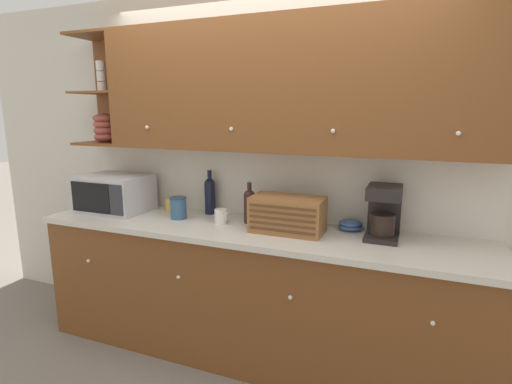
{
  "coord_description": "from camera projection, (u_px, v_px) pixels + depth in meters",
  "views": [
    {
      "loc": [
        1.02,
        -2.73,
        1.74
      ],
      "look_at": [
        0.0,
        -0.22,
        1.18
      ],
      "focal_mm": 28.0,
      "sensor_mm": 36.0,
      "label": 1
    }
  ],
  "objects": [
    {
      "name": "bowl_stack_on_counter",
      "position": [
        350.0,
        225.0,
        2.67
      ],
      "size": [
        0.16,
        0.16,
        0.07
      ],
      "color": "#3D5B93",
      "rests_on": "counter_unit"
    },
    {
      "name": "backsplash_panel",
      "position": [
        267.0,
        183.0,
        2.95
      ],
      "size": [
        3.09,
        0.01,
        0.51
      ],
      "color": "silver",
      "rests_on": "counter_unit"
    },
    {
      "name": "mug",
      "position": [
        171.0,
        204.0,
        3.17
      ],
      "size": [
        0.09,
        0.08,
        0.1
      ],
      "color": "gold",
      "rests_on": "counter_unit"
    },
    {
      "name": "mug_blue_second",
      "position": [
        221.0,
        216.0,
        2.82
      ],
      "size": [
        0.1,
        0.09,
        0.1
      ],
      "color": "silver",
      "rests_on": "counter_unit"
    },
    {
      "name": "counter_unit",
      "position": [
        251.0,
        292.0,
        2.82
      ],
      "size": [
        3.11,
        0.66,
        0.95
      ],
      "color": "brown",
      "rests_on": "ground_plane"
    },
    {
      "name": "wine_bottle",
      "position": [
        249.0,
        205.0,
        2.81
      ],
      "size": [
        0.08,
        0.08,
        0.29
      ],
      "color": "black",
      "rests_on": "counter_unit"
    },
    {
      "name": "microwave",
      "position": [
        115.0,
        193.0,
        3.16
      ],
      "size": [
        0.51,
        0.41,
        0.29
      ],
      "color": "silver",
      "rests_on": "counter_unit"
    },
    {
      "name": "coffee_maker",
      "position": [
        384.0,
        211.0,
        2.49
      ],
      "size": [
        0.2,
        0.27,
        0.33
      ],
      "color": "black",
      "rests_on": "counter_unit"
    },
    {
      "name": "upper_cabinets",
      "position": [
        282.0,
        87.0,
        2.61
      ],
      "size": [
        3.09,
        0.36,
        0.85
      ],
      "color": "brown",
      "rests_on": "backsplash_panel"
    },
    {
      "name": "ground_plane",
      "position": [
        266.0,
        331.0,
        3.2
      ],
      "size": [
        24.0,
        24.0,
        0.0
      ],
      "primitive_type": "plane",
      "color": "slate"
    },
    {
      "name": "second_wine_bottle",
      "position": [
        210.0,
        194.0,
        3.07
      ],
      "size": [
        0.08,
        0.08,
        0.34
      ],
      "color": "black",
      "rests_on": "counter_unit"
    },
    {
      "name": "bread_box",
      "position": [
        287.0,
        215.0,
        2.61
      ],
      "size": [
        0.47,
        0.25,
        0.24
      ],
      "color": "#996033",
      "rests_on": "counter_unit"
    },
    {
      "name": "wall_back",
      "position": [
        269.0,
        170.0,
        2.96
      ],
      "size": [
        5.49,
        0.06,
        2.6
      ],
      "color": "beige",
      "rests_on": "ground_plane"
    },
    {
      "name": "storage_canister",
      "position": [
        178.0,
        208.0,
        2.94
      ],
      "size": [
        0.12,
        0.12,
        0.16
      ],
      "color": "#33567A",
      "rests_on": "counter_unit"
    }
  ]
}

